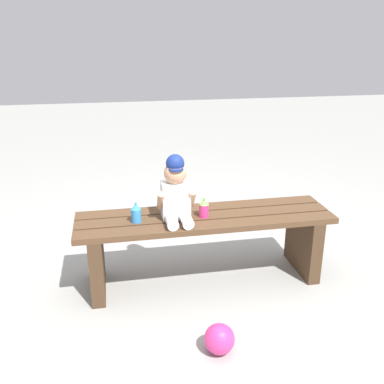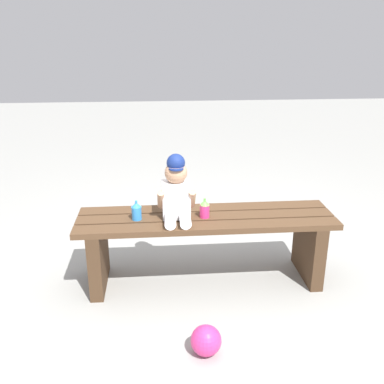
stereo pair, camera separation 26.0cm
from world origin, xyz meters
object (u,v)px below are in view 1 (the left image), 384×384
sippy_cup_right (204,208)px  toy_ball (219,339)px  park_bench (205,236)px  sippy_cup_left (136,213)px  child_figure (176,192)px

sippy_cup_right → toy_ball: sippy_cup_right is taller
park_bench → sippy_cup_left: (-0.43, -0.02, 0.20)m
sippy_cup_left → sippy_cup_right: bearing=0.0°
child_figure → sippy_cup_right: (0.17, -0.01, -0.12)m
park_bench → sippy_cup_left: 0.48m
sippy_cup_right → sippy_cup_left: bearing=180.0°
child_figure → sippy_cup_right: bearing=-1.7°
sippy_cup_right → toy_ball: 0.81m
child_figure → sippy_cup_left: (-0.25, -0.01, -0.12)m
child_figure → sippy_cup_left: size_ratio=3.26×
sippy_cup_left → toy_ball: sippy_cup_left is taller
park_bench → sippy_cup_right: size_ratio=12.97×
park_bench → sippy_cup_left: size_ratio=12.97×
park_bench → child_figure: (-0.19, -0.02, 0.32)m
sippy_cup_left → sippy_cup_right: 0.42m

